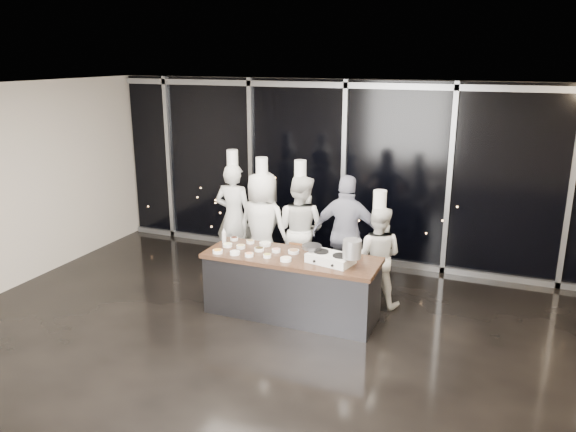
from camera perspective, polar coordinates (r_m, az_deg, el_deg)
name	(u,v)px	position (r m, az deg, el deg)	size (l,w,h in m)	color
ground	(266,343)	(7.44, -2.27, -12.80)	(9.00, 9.00, 0.00)	black
room_shell	(277,174)	(6.59, -1.09, 4.27)	(9.02, 7.02, 3.21)	beige
window_wall	(344,172)	(9.95, 5.74, 4.42)	(8.90, 0.11, 3.20)	black
demo_counter	(291,285)	(7.99, 0.35, -7.07)	(2.46, 0.86, 0.90)	#36363B
stove	(330,258)	(7.57, 4.34, -4.29)	(0.66, 0.49, 0.14)	silver
frying_pan	(311,247)	(7.70, 2.37, -3.12)	(0.49, 0.32, 0.04)	slate
stock_pot	(352,249)	(7.36, 6.53, -3.33)	(0.24, 0.24, 0.24)	#ACACAF
prep_bowls	(255,249)	(8.02, -3.33, -3.39)	(1.19, 0.72, 0.05)	white
squeeze_bottle	(224,236)	(8.38, -6.52, -2.01)	(0.06, 0.06, 0.22)	silver
chef_far_left	(234,216)	(9.59, -5.51, -0.03)	(0.69, 0.46, 2.09)	silver
chef_left	(263,227)	(9.06, -2.60, -1.09)	(0.95, 0.68, 2.05)	silver
chef_center	(300,229)	(9.02, 1.22, -1.29)	(0.95, 0.78, 2.02)	silver
guest	(347,235)	(8.66, 6.02, -1.91)	(1.11, 0.51, 1.86)	#161B3D
chef_right	(377,255)	(8.32, 9.05, -3.97)	(0.74, 0.58, 1.75)	silver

